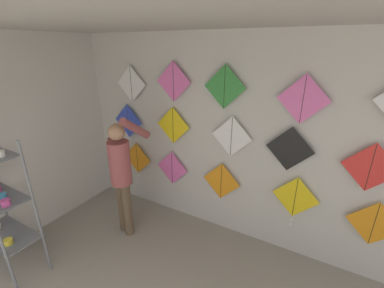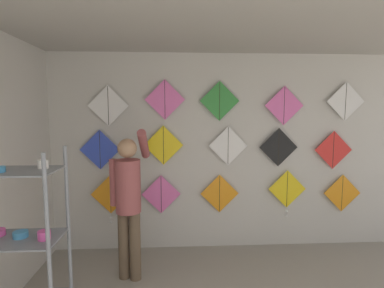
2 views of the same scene
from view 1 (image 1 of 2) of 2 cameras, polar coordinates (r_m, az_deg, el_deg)
name	(u,v)px [view 1 (image 1 of 2)]	position (r m, az deg, el deg)	size (l,w,h in m)	color
back_panel	(231,142)	(3.51, 8.68, 0.48)	(5.70, 0.06, 2.80)	beige
ceiling_slab	(123,8)	(1.69, -15.17, 27.22)	(5.70, 4.46, 0.04)	#A8A399
shopkeeper	(121,170)	(3.68, -15.43, -5.68)	(0.44, 0.58, 1.80)	brown
kite_0	(137,160)	(4.47, -12.06, -3.40)	(0.55, 0.04, 0.69)	orange
kite_1	(172,168)	(4.06, -4.45, -5.36)	(0.55, 0.01, 0.55)	pink
kite_2	(221,181)	(3.70, 6.50, -8.24)	(0.55, 0.01, 0.55)	orange
kite_3	(295,199)	(3.49, 21.89, -11.28)	(0.55, 0.04, 0.69)	yellow
kite_4	(374,224)	(3.55, 35.42, -14.27)	(0.55, 0.01, 0.55)	orange
kite_5	(128,121)	(4.33, -13.98, 4.98)	(0.55, 0.01, 0.55)	blue
kite_6	(173,126)	(3.78, -4.24, 4.11)	(0.55, 0.01, 0.55)	yellow
kite_7	(231,137)	(3.38, 8.77, 1.60)	(0.55, 0.01, 0.55)	white
kite_8	(290,149)	(3.22, 20.86, -1.07)	(0.55, 0.01, 0.55)	black
kite_9	(371,168)	(3.24, 34.90, -4.34)	(0.55, 0.01, 0.55)	red
kite_10	(131,84)	(4.11, -13.36, 12.86)	(0.55, 0.01, 0.55)	white
kite_11	(173,82)	(3.63, -4.16, 13.64)	(0.55, 0.01, 0.55)	pink
kite_12	(225,87)	(3.27, 7.25, 12.44)	(0.55, 0.01, 0.55)	#338C38
kite_13	(303,99)	(3.06, 23.46, 9.07)	(0.55, 0.01, 0.55)	pink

